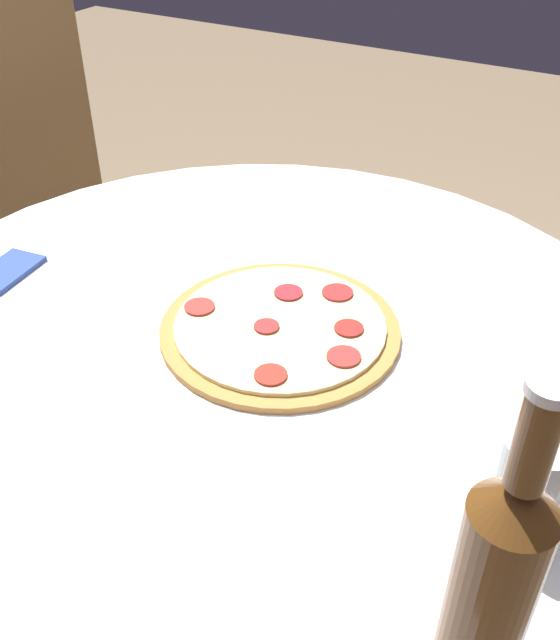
{
  "coord_description": "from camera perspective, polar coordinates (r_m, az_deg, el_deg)",
  "views": [
    {
      "loc": [
        -0.65,
        -0.41,
        1.34
      ],
      "look_at": [
        0.01,
        -0.03,
        0.79
      ],
      "focal_mm": 40.0,
      "sensor_mm": 36.0,
      "label": 1
    }
  ],
  "objects": [
    {
      "name": "napkin",
      "position": [
        1.14,
        -21.02,
        3.67
      ],
      "size": [
        0.11,
        0.08,
        0.01
      ],
      "color": "#334C99",
      "rests_on": "table"
    },
    {
      "name": "table",
      "position": [
        1.09,
        -1.88,
        -9.36
      ],
      "size": [
        1.08,
        1.08,
        0.77
      ],
      "color": "white",
      "rests_on": "ground_plane"
    },
    {
      "name": "beer_bottle",
      "position": [
        0.58,
        17.02,
        -18.51
      ],
      "size": [
        0.07,
        0.07,
        0.3
      ],
      "color": "#563314",
      "rests_on": "table"
    },
    {
      "name": "drinking_glass",
      "position": [
        0.71,
        19.28,
        -12.57
      ],
      "size": [
        0.07,
        0.07,
        0.12
      ],
      "color": "silver",
      "rests_on": "table"
    },
    {
      "name": "pizza",
      "position": [
        0.94,
        0.03,
        -0.6
      ],
      "size": [
        0.32,
        0.32,
        0.02
      ],
      "color": "#B77F3D",
      "rests_on": "table"
    }
  ]
}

